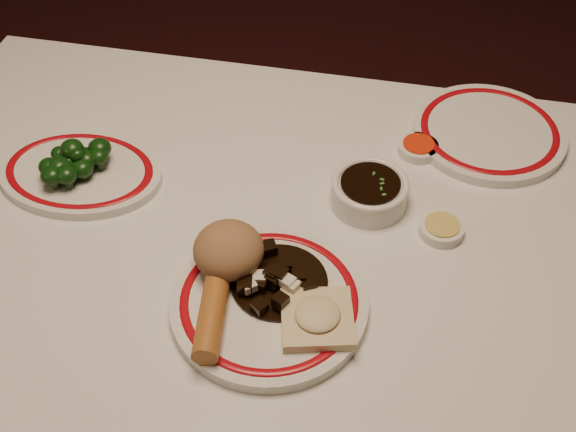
# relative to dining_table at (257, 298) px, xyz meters

# --- Properties ---
(dining_table) EXTENTS (1.20, 0.90, 0.75)m
(dining_table) POSITION_rel_dining_table_xyz_m (0.00, 0.00, 0.00)
(dining_table) COLOR silver
(dining_table) RESTS_ON ground
(main_plate) EXTENTS (0.30, 0.30, 0.02)m
(main_plate) POSITION_rel_dining_table_xyz_m (0.04, -0.08, 0.10)
(main_plate) COLOR silver
(main_plate) RESTS_ON dining_table
(rice_mound) EXTENTS (0.09, 0.09, 0.07)m
(rice_mound) POSITION_rel_dining_table_xyz_m (-0.03, -0.04, 0.14)
(rice_mound) COLOR #966B46
(rice_mound) RESTS_ON main_plate
(spring_roll) EXTENTS (0.05, 0.12, 0.03)m
(spring_roll) POSITION_rel_dining_table_xyz_m (-0.02, -0.13, 0.13)
(spring_roll) COLOR #AD672A
(spring_roll) RESTS_ON main_plate
(fried_wonton) EXTENTS (0.11, 0.11, 0.02)m
(fried_wonton) POSITION_rel_dining_table_xyz_m (0.10, -0.10, 0.12)
(fried_wonton) COLOR beige
(fried_wonton) RESTS_ON main_plate
(stirfry_heap) EXTENTS (0.13, 0.13, 0.03)m
(stirfry_heap) POSITION_rel_dining_table_xyz_m (0.04, -0.06, 0.12)
(stirfry_heap) COLOR black
(stirfry_heap) RESTS_ON main_plate
(broccoli_plate) EXTENTS (0.26, 0.23, 0.02)m
(broccoli_plate) POSITION_rel_dining_table_xyz_m (-0.30, 0.10, 0.10)
(broccoli_plate) COLOR silver
(broccoli_plate) RESTS_ON dining_table
(broccoli_pile) EXTENTS (0.09, 0.11, 0.05)m
(broccoli_pile) POSITION_rel_dining_table_xyz_m (-0.30, 0.10, 0.13)
(broccoli_pile) COLOR #23471C
(broccoli_pile) RESTS_ON broccoli_plate
(soy_bowl) EXTENTS (0.11, 0.11, 0.04)m
(soy_bowl) POSITION_rel_dining_table_xyz_m (0.14, 0.14, 0.11)
(soy_bowl) COLOR silver
(soy_bowl) RESTS_ON dining_table
(sweet_sour_dish) EXTENTS (0.06, 0.06, 0.02)m
(sweet_sour_dish) POSITION_rel_dining_table_xyz_m (0.20, 0.27, 0.10)
(sweet_sour_dish) COLOR silver
(sweet_sour_dish) RESTS_ON dining_table
(mustard_dish) EXTENTS (0.06, 0.06, 0.02)m
(mustard_dish) POSITION_rel_dining_table_xyz_m (0.25, 0.10, 0.10)
(mustard_dish) COLOR silver
(mustard_dish) RESTS_ON dining_table
(far_plate) EXTENTS (0.33, 0.33, 0.02)m
(far_plate) POSITION_rel_dining_table_xyz_m (0.31, 0.33, 0.10)
(far_plate) COLOR silver
(far_plate) RESTS_ON dining_table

